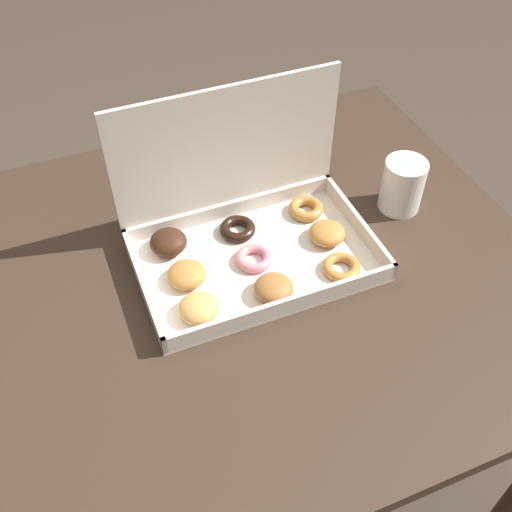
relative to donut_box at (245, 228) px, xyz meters
The scene contains 4 objects.
ground_plane 0.77m from the donut_box, 141.00° to the right, with size 8.00×8.00×0.00m, color #42382D.
dining_table 0.17m from the donut_box, 141.00° to the right, with size 1.13×0.90×0.72m.
donut_box is the anchor object (origin of this frame).
coffee_mug 0.32m from the donut_box, ahead, with size 0.08×0.08×0.10m.
Camera 1 is at (-0.21, -0.66, 1.50)m, focal length 42.00 mm.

